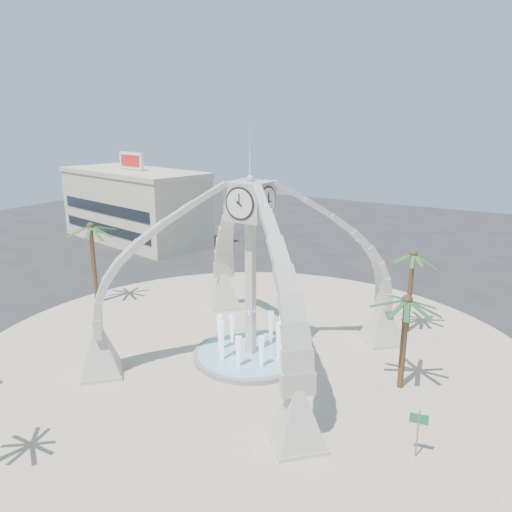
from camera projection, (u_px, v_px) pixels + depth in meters
The scene contains 9 objects.
ground at pixel (251, 357), 34.90m from camera, with size 140.00×140.00×0.00m, color #282828.
plaza at pixel (251, 357), 34.89m from camera, with size 40.00×40.00×0.06m, color beige.
clock_tower at pixel (251, 269), 33.18m from camera, with size 17.94×17.94×16.30m.
fountain at pixel (251, 354), 34.83m from camera, with size 8.00×8.00×3.62m.
building_nw at pixel (134, 205), 67.66m from camera, with size 23.75×13.73×11.90m.
palm_east at pixel (407, 301), 29.47m from camera, with size 4.77×4.77×6.56m.
palm_west at pixel (91, 228), 43.38m from camera, with size 5.16×5.16×7.89m.
palm_north at pixel (413, 255), 37.41m from camera, with size 4.25×4.25×7.09m.
street_sign at pixel (418, 424), 24.11m from camera, with size 0.94×0.20×2.59m.
Camera 1 is at (16.62, -27.08, 16.11)m, focal length 35.00 mm.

